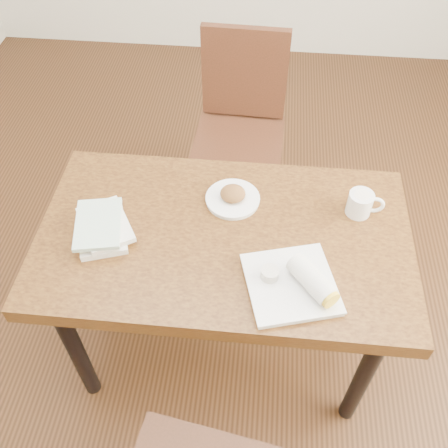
# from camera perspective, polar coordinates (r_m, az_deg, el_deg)

# --- Properties ---
(ground) EXTENTS (4.00, 5.00, 0.01)m
(ground) POSITION_cam_1_polar(r_m,az_deg,el_deg) (2.29, -0.00, -13.37)
(ground) COLOR #472814
(ground) RESTS_ON ground
(table) EXTENTS (1.24, 0.72, 0.75)m
(table) POSITION_cam_1_polar(r_m,az_deg,el_deg) (1.72, -0.00, -3.02)
(table) COLOR brown
(table) RESTS_ON ground
(chair_far) EXTENTS (0.44, 0.44, 0.95)m
(chair_far) POSITION_cam_1_polar(r_m,az_deg,el_deg) (2.44, 1.94, 11.91)
(chair_far) COLOR #4A2315
(chair_far) RESTS_ON ground
(plate_scone) EXTENTS (0.19, 0.19, 0.06)m
(plate_scone) POSITION_cam_1_polar(r_m,az_deg,el_deg) (1.74, 1.01, 3.10)
(plate_scone) COLOR white
(plate_scone) RESTS_ON table
(coffee_mug) EXTENTS (0.13, 0.09, 0.09)m
(coffee_mug) POSITION_cam_1_polar(r_m,az_deg,el_deg) (1.75, 15.39, 2.30)
(coffee_mug) COLOR white
(coffee_mug) RESTS_ON table
(plate_burrito) EXTENTS (0.32, 0.32, 0.09)m
(plate_burrito) POSITION_cam_1_polar(r_m,az_deg,el_deg) (1.52, 8.35, -6.65)
(plate_burrito) COLOR white
(plate_burrito) RESTS_ON table
(book_stack) EXTENTS (0.23, 0.26, 0.06)m
(book_stack) POSITION_cam_1_polar(r_m,az_deg,el_deg) (1.69, -13.75, -0.33)
(book_stack) COLOR white
(book_stack) RESTS_ON table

